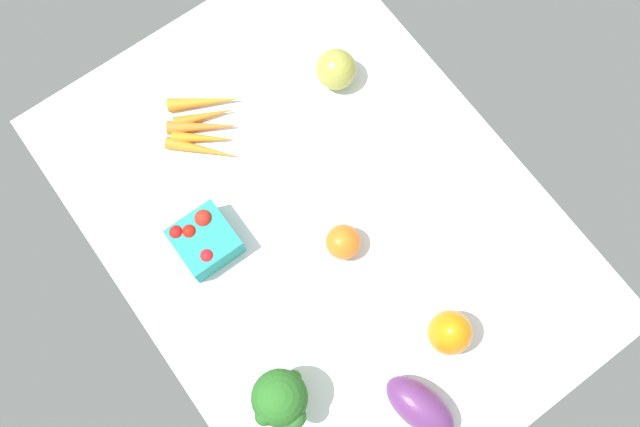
{
  "coord_description": "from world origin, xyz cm",
  "views": [
    {
      "loc": [
        28.82,
        -21.04,
        125.53
      ],
      "look_at": [
        0.0,
        0.0,
        4.0
      ],
      "focal_mm": 38.13,
      "sensor_mm": 36.0,
      "label": 1
    }
  ],
  "objects_px": {
    "eggplant": "(420,407)",
    "heirloom_tomato_green": "(336,69)",
    "heirloom_tomato_orange": "(345,241)",
    "broccoli_head": "(280,400)",
    "berry_basket": "(204,240)",
    "bell_pepper_orange": "(450,333)",
    "carrot_bunch": "(205,125)"
  },
  "relations": [
    {
      "from": "carrot_bunch",
      "to": "heirloom_tomato_green",
      "type": "relative_size",
      "value": 2.39
    },
    {
      "from": "eggplant",
      "to": "broccoli_head",
      "type": "bearing_deg",
      "value": -143.22
    },
    {
      "from": "bell_pepper_orange",
      "to": "carrot_bunch",
      "type": "bearing_deg",
      "value": -168.18
    },
    {
      "from": "berry_basket",
      "to": "bell_pepper_orange",
      "type": "distance_m",
      "value": 0.47
    },
    {
      "from": "heirloom_tomato_orange",
      "to": "bell_pepper_orange",
      "type": "height_order",
      "value": "bell_pepper_orange"
    },
    {
      "from": "heirloom_tomato_orange",
      "to": "eggplant",
      "type": "height_order",
      "value": "eggplant"
    },
    {
      "from": "bell_pepper_orange",
      "to": "heirloom_tomato_green",
      "type": "bearing_deg",
      "value": 164.52
    },
    {
      "from": "heirloom_tomato_orange",
      "to": "eggplant",
      "type": "relative_size",
      "value": 0.49
    },
    {
      "from": "berry_basket",
      "to": "broccoli_head",
      "type": "bearing_deg",
      "value": -8.75
    },
    {
      "from": "broccoli_head",
      "to": "bell_pepper_orange",
      "type": "height_order",
      "value": "broccoli_head"
    },
    {
      "from": "heirloom_tomato_orange",
      "to": "carrot_bunch",
      "type": "xyz_separation_m",
      "value": [
        -0.35,
        -0.08,
        -0.02
      ]
    },
    {
      "from": "broccoli_head",
      "to": "berry_basket",
      "type": "xyz_separation_m",
      "value": [
        -0.31,
        0.05,
        -0.04
      ]
    },
    {
      "from": "berry_basket",
      "to": "heirloom_tomato_green",
      "type": "distance_m",
      "value": 0.42
    },
    {
      "from": "carrot_bunch",
      "to": "bell_pepper_orange",
      "type": "bearing_deg",
      "value": 11.82
    },
    {
      "from": "carrot_bunch",
      "to": "broccoli_head",
      "type": "xyz_separation_m",
      "value": [
        0.51,
        -0.18,
        0.06
      ]
    },
    {
      "from": "heirloom_tomato_orange",
      "to": "carrot_bunch",
      "type": "bearing_deg",
      "value": -167.44
    },
    {
      "from": "carrot_bunch",
      "to": "bell_pepper_orange",
      "type": "relative_size",
      "value": 1.9
    },
    {
      "from": "heirloom_tomato_green",
      "to": "bell_pepper_orange",
      "type": "bearing_deg",
      "value": -15.48
    },
    {
      "from": "carrot_bunch",
      "to": "eggplant",
      "type": "bearing_deg",
      "value": 0.65
    },
    {
      "from": "eggplant",
      "to": "bell_pepper_orange",
      "type": "xyz_separation_m",
      "value": [
        -0.07,
        0.12,
        0.02
      ]
    },
    {
      "from": "heirloom_tomato_orange",
      "to": "carrot_bunch",
      "type": "height_order",
      "value": "heirloom_tomato_orange"
    },
    {
      "from": "berry_basket",
      "to": "carrot_bunch",
      "type": "bearing_deg",
      "value": 147.13
    },
    {
      "from": "berry_basket",
      "to": "bell_pepper_orange",
      "type": "relative_size",
      "value": 1.02
    },
    {
      "from": "berry_basket",
      "to": "heirloom_tomato_green",
      "type": "xyz_separation_m",
      "value": [
        -0.13,
        0.4,
        0.01
      ]
    },
    {
      "from": "heirloom_tomato_orange",
      "to": "broccoli_head",
      "type": "height_order",
      "value": "broccoli_head"
    },
    {
      "from": "eggplant",
      "to": "heirloom_tomato_green",
      "type": "bearing_deg",
      "value": 141.68
    },
    {
      "from": "heirloom_tomato_orange",
      "to": "heirloom_tomato_green",
      "type": "distance_m",
      "value": 0.34
    },
    {
      "from": "broccoli_head",
      "to": "heirloom_tomato_green",
      "type": "bearing_deg",
      "value": 135.0
    },
    {
      "from": "berry_basket",
      "to": "eggplant",
      "type": "bearing_deg",
      "value": 16.38
    },
    {
      "from": "berry_basket",
      "to": "bell_pepper_orange",
      "type": "height_order",
      "value": "bell_pepper_orange"
    },
    {
      "from": "carrot_bunch",
      "to": "broccoli_head",
      "type": "height_order",
      "value": "broccoli_head"
    },
    {
      "from": "berry_basket",
      "to": "bell_pepper_orange",
      "type": "xyz_separation_m",
      "value": [
        0.4,
        0.25,
        0.02
      ]
    }
  ]
}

